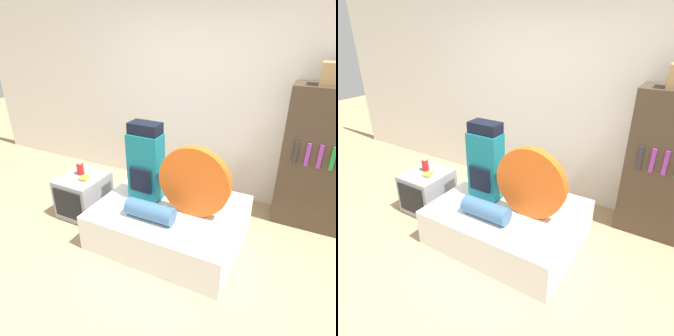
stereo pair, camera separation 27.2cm
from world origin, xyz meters
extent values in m
plane|color=tan|center=(0.00, 0.00, 0.00)|extent=(16.00, 16.00, 0.00)
cube|color=white|center=(0.00, 2.02, 1.30)|extent=(8.00, 0.05, 2.60)
cube|color=white|center=(0.04, 0.80, 0.20)|extent=(1.52, 1.22, 0.41)
cube|color=#14707F|center=(-0.29, 0.86, 0.78)|extent=(0.36, 0.21, 0.75)
cube|color=black|center=(-0.29, 0.87, 1.22)|extent=(0.33, 0.19, 0.12)
cube|color=black|center=(-0.29, 0.74, 0.67)|extent=(0.25, 0.03, 0.27)
cylinder|color=#E05B19|center=(0.31, 0.78, 0.78)|extent=(0.74, 0.10, 0.74)
cylinder|color=#3D668E|center=(-0.04, 0.50, 0.50)|extent=(0.51, 0.18, 0.18)
cube|color=#939399|center=(-1.15, 0.77, 0.25)|extent=(0.50, 0.56, 0.50)
cube|color=black|center=(-1.15, 0.48, 0.26)|extent=(0.40, 0.02, 0.36)
cylinder|color=red|center=(-1.20, 0.82, 0.58)|extent=(0.08, 0.08, 0.14)
cylinder|color=white|center=(-1.20, 0.82, 0.66)|extent=(0.06, 0.06, 0.02)
ellipsoid|color=yellow|center=(-1.10, 0.75, 0.52)|extent=(0.08, 0.16, 0.04)
ellipsoid|color=yellow|center=(-1.08, 0.75, 0.52)|extent=(0.05, 0.16, 0.04)
ellipsoid|color=yellow|center=(-1.07, 0.75, 0.52)|extent=(0.05, 0.16, 0.04)
ellipsoid|color=yellow|center=(-1.05, 0.75, 0.52)|extent=(0.08, 0.16, 0.04)
cube|color=#473828|center=(1.44, 1.78, 0.81)|extent=(0.89, 0.38, 1.63)
cube|color=#2D2D33|center=(1.14, 1.58, 0.94)|extent=(0.04, 0.02, 0.25)
cube|color=purple|center=(1.26, 1.58, 0.94)|extent=(0.04, 0.02, 0.25)
cube|color=purple|center=(1.38, 1.58, 0.94)|extent=(0.04, 0.02, 0.25)
camera|label=1|loc=(1.23, -1.65, 2.18)|focal=32.00mm
camera|label=2|loc=(1.47, -1.52, 2.18)|focal=32.00mm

